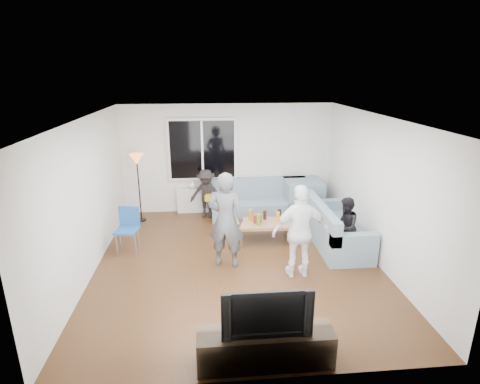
{
  "coord_description": "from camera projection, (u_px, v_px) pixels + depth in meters",
  "views": [
    {
      "loc": [
        -0.51,
        -6.14,
        3.33
      ],
      "look_at": [
        0.1,
        0.6,
        1.15
      ],
      "focal_mm": 28.38,
      "sensor_mm": 36.0,
      "label": 1
    }
  ],
  "objects": [
    {
      "name": "bottle_e",
      "position": [
        279.0,
        215.0,
        7.76
      ],
      "size": [
        0.07,
        0.07,
        0.22
      ],
      "primitive_type": "cylinder",
      "color": "black",
      "rests_on": "coffee_table"
    },
    {
      "name": "cushion_yellow",
      "position": [
        214.0,
        197.0,
        8.83
      ],
      "size": [
        0.44,
        0.39,
        0.14
      ],
      "primitive_type": "cube",
      "rotation": [
        0.0,
        0.0,
        -0.21
      ],
      "color": "gold",
      "rests_on": "sofa_back_section"
    },
    {
      "name": "pitcher",
      "position": [
        257.0,
        218.0,
        7.62
      ],
      "size": [
        0.17,
        0.17,
        0.17
      ],
      "primitive_type": "cylinder",
      "color": "maroon",
      "rests_on": "coffee_table"
    },
    {
      "name": "window_mullion",
      "position": [
        202.0,
        150.0,
        8.86
      ],
      "size": [
        0.05,
        0.03,
        1.35
      ],
      "primitive_type": "cube",
      "color": "white",
      "rests_on": "window_frame"
    },
    {
      "name": "tv_console",
      "position": [
        265.0,
        347.0,
        4.46
      ],
      "size": [
        1.6,
        0.4,
        0.44
      ],
      "primitive_type": "cube",
      "color": "#322519",
      "rests_on": "floor"
    },
    {
      "name": "bottle_d",
      "position": [
        278.0,
        217.0,
        7.6
      ],
      "size": [
        0.07,
        0.07,
        0.23
      ],
      "primitive_type": "cylinder",
      "color": "orange",
      "rests_on": "coffee_table"
    },
    {
      "name": "wall_back",
      "position": [
        228.0,
        159.0,
        9.11
      ],
      "size": [
        5.0,
        0.04,
        2.6
      ],
      "primitive_type": "cube",
      "color": "silver",
      "rests_on": "ground"
    },
    {
      "name": "coffee_table",
      "position": [
        264.0,
        231.0,
        7.71
      ],
      "size": [
        1.12,
        0.63,
        0.4
      ],
      "primitive_type": "cube",
      "rotation": [
        0.0,
        0.0,
        -0.03
      ],
      "color": "#9B6F4B",
      "rests_on": "floor"
    },
    {
      "name": "bottle_c",
      "position": [
        265.0,
        215.0,
        7.79
      ],
      "size": [
        0.07,
        0.07,
        0.18
      ],
      "primitive_type": "cylinder",
      "color": "black",
      "rests_on": "coffee_table"
    },
    {
      "name": "cushion_red",
      "position": [
        214.0,
        196.0,
        8.91
      ],
      "size": [
        0.37,
        0.31,
        0.13
      ],
      "primitive_type": "cube",
      "rotation": [
        0.0,
        0.0,
        0.03
      ],
      "color": "maroon",
      "rests_on": "sofa_back_section"
    },
    {
      "name": "sofa_back_section",
      "position": [
        260.0,
        199.0,
        8.97
      ],
      "size": [
        2.3,
        0.85,
        0.85
      ],
      "primitive_type": null,
      "color": "slate",
      "rests_on": "floor"
    },
    {
      "name": "bottle_a",
      "position": [
        250.0,
        215.0,
        7.73
      ],
      "size": [
        0.07,
        0.07,
        0.24
      ],
      "primitive_type": "cylinder",
      "color": "#C5720B",
      "rests_on": "coffee_table"
    },
    {
      "name": "bottle_b",
      "position": [
        259.0,
        220.0,
        7.47
      ],
      "size": [
        0.08,
        0.08,
        0.24
      ],
      "primitive_type": "cylinder",
      "color": "#489B1C",
      "rests_on": "coffee_table"
    },
    {
      "name": "spectator_right",
      "position": [
        345.0,
        227.0,
        7.03
      ],
      "size": [
        0.58,
        0.65,
        1.12
      ],
      "primitive_type": "imported",
      "rotation": [
        0.0,
        0.0,
        -1.89
      ],
      "color": "black",
      "rests_on": "floor"
    },
    {
      "name": "side_chair",
      "position": [
        127.0,
        231.0,
        7.17
      ],
      "size": [
        0.47,
        0.47,
        0.86
      ],
      "primitive_type": null,
      "rotation": [
        0.0,
        0.0,
        -0.18
      ],
      "color": "#225594",
      "rests_on": "floor"
    },
    {
      "name": "potted_plant",
      "position": [
        211.0,
        180.0,
        9.09
      ],
      "size": [
        0.25,
        0.22,
        0.37
      ],
      "primitive_type": "imported",
      "rotation": [
        0.0,
        0.0,
        0.32
      ],
      "color": "#396829",
      "rests_on": "radiator"
    },
    {
      "name": "spectator_back",
      "position": [
        206.0,
        194.0,
        8.84
      ],
      "size": [
        0.82,
        0.57,
        1.16
      ],
      "primitive_type": "imported",
      "rotation": [
        0.0,
        0.0,
        -0.21
      ],
      "color": "black",
      "rests_on": "floor"
    },
    {
      "name": "radiator",
      "position": [
        204.0,
        200.0,
        9.25
      ],
      "size": [
        1.3,
        0.12,
        0.62
      ],
      "primitive_type": "cube",
      "color": "silver",
      "rests_on": "floor"
    },
    {
      "name": "floor",
      "position": [
        238.0,
        263.0,
        6.89
      ],
      "size": [
        5.0,
        5.5,
        0.04
      ],
      "primitive_type": "cube",
      "color": "#56351C",
      "rests_on": "ground"
    },
    {
      "name": "window_glass",
      "position": [
        202.0,
        150.0,
        8.87
      ],
      "size": [
        1.5,
        0.02,
        1.35
      ],
      "primitive_type": "cube",
      "color": "black",
      "rests_on": "window_frame"
    },
    {
      "name": "player_left",
      "position": [
        226.0,
        220.0,
        6.55
      ],
      "size": [
        0.71,
        0.56,
        1.72
      ],
      "primitive_type": "imported",
      "rotation": [
        0.0,
        0.0,
        2.87
      ],
      "color": "#4B4C50",
      "rests_on": "floor"
    },
    {
      "name": "vase",
      "position": [
        193.0,
        185.0,
        9.08
      ],
      "size": [
        0.22,
        0.22,
        0.19
      ],
      "primitive_type": "imported",
      "rotation": [
        0.0,
        0.0,
        0.23
      ],
      "color": "white",
      "rests_on": "radiator"
    },
    {
      "name": "wall_right",
      "position": [
        379.0,
        190.0,
        6.71
      ],
      "size": [
        0.04,
        5.5,
        2.6
      ],
      "primitive_type": "cube",
      "color": "silver",
      "rests_on": "ground"
    },
    {
      "name": "window_frame",
      "position": [
        202.0,
        150.0,
        8.91
      ],
      "size": [
        1.62,
        0.06,
        1.47
      ],
      "primitive_type": "cube",
      "color": "white",
      "rests_on": "wall_back"
    },
    {
      "name": "floor_lamp",
      "position": [
        139.0,
        188.0,
        8.58
      ],
      "size": [
        0.32,
        0.32,
        1.56
      ],
      "primitive_type": null,
      "color": "orange",
      "rests_on": "floor"
    },
    {
      "name": "player_right",
      "position": [
        300.0,
        232.0,
        6.22
      ],
      "size": [
        0.95,
        0.43,
        1.6
      ],
      "primitive_type": "imported",
      "rotation": [
        0.0,
        0.0,
        3.18
      ],
      "color": "white",
      "rests_on": "floor"
    },
    {
      "name": "sofa_corner",
      "position": [
        302.0,
        198.0,
        9.06
      ],
      "size": [
        0.85,
        0.85,
        0.85
      ],
      "primitive_type": "cube",
      "color": "slate",
      "rests_on": "floor"
    },
    {
      "name": "sofa_right_section",
      "position": [
        337.0,
        224.0,
        7.49
      ],
      "size": [
        2.0,
        0.85,
        0.85
      ],
      "primitive_type": null,
      "rotation": [
        0.0,
        0.0,
        1.57
      ],
      "color": "slate",
      "rests_on": "floor"
    },
    {
      "name": "wall_left",
      "position": [
        86.0,
        199.0,
        6.27
      ],
      "size": [
        0.04,
        5.5,
        2.6
      ],
      "primitive_type": "cube",
      "color": "silver",
      "rests_on": "ground"
    },
    {
      "name": "television",
      "position": [
        266.0,
        310.0,
        4.3
      ],
      "size": [
        1.04,
        0.14,
        0.6
      ],
      "primitive_type": "imported",
      "color": "black",
      "rests_on": "tv_console"
    },
    {
      "name": "ceiling",
      "position": [
        237.0,
        117.0,
        6.08
      ],
      "size": [
        5.0,
        5.5,
        0.04
      ],
      "primitive_type": "cube",
      "color": "white",
      "rests_on": "ground"
    },
    {
      "name": "wall_front",
      "position": [
        260.0,
        279.0,
        3.86
      ],
      "size": [
        5.0,
        0.04,
        2.6
      ],
      "primitive_type": "cube",
      "color": "silver",
      "rests_on": "ground"
    }
  ]
}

